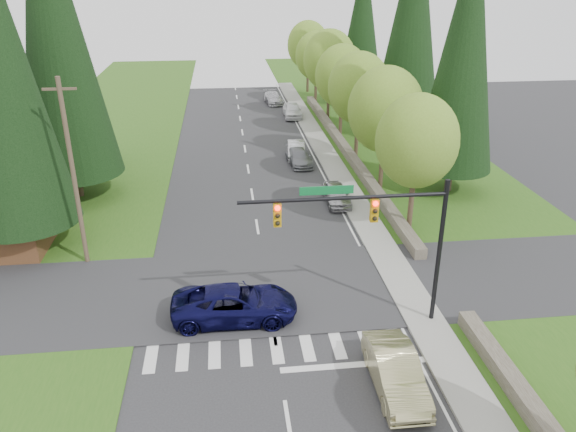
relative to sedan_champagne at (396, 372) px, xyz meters
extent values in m
plane|color=#28282B|center=(-4.23, -0.29, -0.76)|extent=(120.00, 120.00, 0.00)
cube|color=#2C5717|center=(8.77, 19.71, -0.73)|extent=(14.00, 110.00, 0.06)
cube|color=#2C5717|center=(-17.23, 19.71, -0.73)|extent=(14.00, 110.00, 0.06)
cube|color=#28282B|center=(-4.23, 7.71, -0.76)|extent=(120.00, 8.00, 0.10)
cube|color=gray|center=(2.67, 21.71, -0.70)|extent=(1.80, 80.00, 0.13)
cube|color=gray|center=(1.82, 21.71, -0.70)|extent=(0.20, 80.00, 0.13)
cube|color=#4C4438|center=(4.37, 29.71, -0.41)|extent=(0.70, 40.00, 0.70)
cylinder|color=black|center=(2.97, 4.21, 2.64)|extent=(0.20, 0.20, 6.80)
cylinder|color=black|center=(-1.33, 4.21, 5.44)|extent=(8.60, 0.16, 0.16)
cube|color=#0C662D|center=(-2.03, 4.26, 5.79)|extent=(2.20, 0.04, 0.35)
cube|color=#BF8C0C|center=(-0.03, 4.21, 4.84)|extent=(0.32, 0.24, 1.00)
sphere|color=#FF0C05|center=(-0.03, 4.07, 5.19)|extent=(0.22, 0.22, 0.22)
cube|color=#BF8C0C|center=(-4.03, 4.21, 4.84)|extent=(0.32, 0.24, 1.00)
sphere|color=#FF0C05|center=(-4.03, 4.07, 5.19)|extent=(0.22, 0.22, 0.22)
cylinder|color=#473828|center=(-13.73, 11.71, 4.24)|extent=(0.24, 0.24, 10.00)
cube|color=#473828|center=(-13.73, 11.71, 8.64)|extent=(1.60, 0.10, 0.12)
cylinder|color=#38281C|center=(4.97, 13.71, 1.62)|extent=(0.32, 0.32, 4.76)
ellipsoid|color=olive|center=(4.97, 13.71, 4.85)|extent=(4.80, 4.80, 5.52)
cylinder|color=#38281C|center=(5.07, 20.71, 1.70)|extent=(0.32, 0.32, 4.93)
ellipsoid|color=olive|center=(5.07, 20.71, 5.05)|extent=(5.20, 5.20, 5.98)
cylinder|color=#38281C|center=(4.87, 27.71, 1.76)|extent=(0.32, 0.32, 5.04)
ellipsoid|color=olive|center=(4.87, 27.71, 5.18)|extent=(5.00, 5.00, 5.75)
cylinder|color=#38281C|center=(4.97, 34.71, 1.65)|extent=(0.32, 0.32, 4.82)
ellipsoid|color=olive|center=(4.97, 34.71, 4.91)|extent=(5.00, 5.00, 5.75)
cylinder|color=#38281C|center=(5.07, 41.71, 1.81)|extent=(0.32, 0.32, 5.15)
ellipsoid|color=olive|center=(5.07, 41.71, 5.31)|extent=(5.40, 5.40, 6.21)
cylinder|color=#38281C|center=(4.87, 48.71, 1.59)|extent=(0.32, 0.32, 4.70)
ellipsoid|color=olive|center=(4.87, 48.71, 4.78)|extent=(4.80, 4.80, 5.52)
cylinder|color=#38281C|center=(4.97, 55.71, 1.73)|extent=(0.32, 0.32, 4.98)
ellipsoid|color=olive|center=(4.97, 55.71, 5.11)|extent=(5.20, 5.20, 5.98)
cylinder|color=#38281C|center=(-17.23, 13.71, 0.24)|extent=(0.50, 0.50, 2.00)
cylinder|color=#38281C|center=(-16.23, 21.71, 0.24)|extent=(0.50, 0.50, 2.00)
cone|color=black|center=(-16.23, 21.71, 10.54)|extent=(6.46, 6.46, 19.00)
cylinder|color=#38281C|center=(-18.23, 27.71, 0.24)|extent=(0.50, 0.50, 2.00)
cone|color=black|center=(-18.23, 27.71, 9.54)|extent=(5.78, 5.78, 17.00)
cylinder|color=#38281C|center=(9.77, 19.71, 0.24)|extent=(0.50, 0.50, 2.00)
cone|color=black|center=(9.77, 19.71, 9.04)|extent=(5.44, 5.44, 16.00)
cylinder|color=#38281C|center=(10.77, 33.71, 0.24)|extent=(0.50, 0.50, 2.00)
cone|color=black|center=(10.77, 33.71, 10.04)|extent=(6.12, 6.12, 18.00)
cylinder|color=#38281C|center=(9.77, 47.71, 0.24)|extent=(0.50, 0.50, 2.00)
cone|color=black|center=(9.77, 47.71, 8.54)|extent=(5.10, 5.10, 15.00)
imported|color=#CEC589|center=(0.00, 0.00, 0.00)|extent=(1.65, 4.63, 1.52)
imported|color=#0B0A35|center=(-5.89, 5.38, 0.03)|extent=(5.72, 2.73, 1.58)
imported|color=#ABAAAF|center=(1.37, 18.35, -0.10)|extent=(1.61, 3.91, 1.33)
imported|color=slate|center=(-0.03, 26.89, -0.15)|extent=(2.03, 4.32, 1.22)
imported|color=silver|center=(-0.03, 28.71, -0.09)|extent=(1.81, 4.19, 1.34)
imported|color=white|center=(1.37, 42.60, 0.01)|extent=(1.90, 4.57, 1.55)
imported|color=#BBBBC0|center=(-0.03, 49.57, -0.11)|extent=(2.28, 4.65, 1.30)
camera|label=1|loc=(-6.00, -16.34, 13.93)|focal=35.00mm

